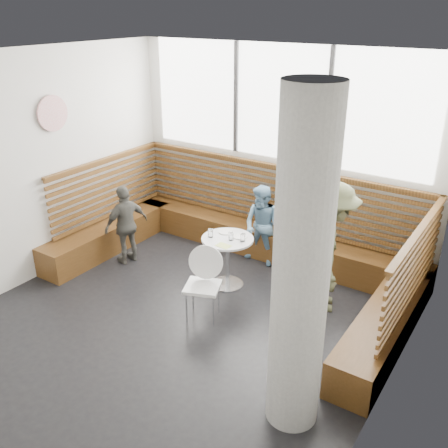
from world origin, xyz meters
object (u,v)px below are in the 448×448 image
Objects in this scene: child_back at (262,226)px; child_left at (126,225)px; cafe_chair at (206,278)px; concrete_column at (301,272)px; adult_man at (331,248)px; cafe_table at (228,252)px.

child_back is 1.01× the size of child_left.
child_left is at bearing 142.32° from cafe_chair.
concrete_column is 3.26m from child_back.
adult_man is at bearing 114.56° from child_left.
child_left reaches higher than cafe_chair.
cafe_table is 1.70m from child_left.
cafe_chair is 1.95m from child_left.
child_back reaches higher than cafe_table.
child_back is 2.06m from child_left.
adult_man reaches higher than child_back.
concrete_column reaches higher than child_back.
child_left is (-3.55, 1.48, -0.98)m from concrete_column.
concrete_column is 2.18m from adult_man.
concrete_column reaches higher than adult_man.
child_back is at bearing 45.11° from adult_man.
concrete_column is at bearing 82.44° from child_left.
adult_man is at bearing 11.42° from cafe_table.
concrete_column is 2.55× the size of child_back.
child_back is at bearing 125.01° from concrete_column.
cafe_chair is at bearing 150.96° from concrete_column.
cafe_table is 0.80m from cafe_chair.
cafe_table is at bearing 112.99° from child_left.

